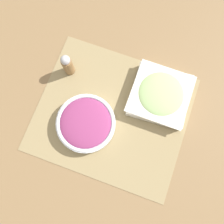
{
  "coord_description": "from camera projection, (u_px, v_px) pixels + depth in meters",
  "views": [
    {
      "loc": [
        0.05,
        -0.14,
        0.75
      ],
      "look_at": [
        0.0,
        0.0,
        0.03
      ],
      "focal_mm": 35.0,
      "sensor_mm": 36.0,
      "label": 1
    }
  ],
  "objects": [
    {
      "name": "placemat",
      "position": [
        112.0,
        114.0,
        0.77
      ],
      "size": [
        0.52,
        0.45,
        0.0
      ],
      "color": "#937F56",
      "rests_on": "ground_plane"
    },
    {
      "name": "cucumber_bowl",
      "position": [
        160.0,
        95.0,
        0.75
      ],
      "size": [
        0.21,
        0.21,
        0.05
      ],
      "color": "silver",
      "rests_on": "placemat"
    },
    {
      "name": "pepper_shaker",
      "position": [
        67.0,
        65.0,
        0.75
      ],
      "size": [
        0.04,
        0.04,
        0.1
      ],
      "color": "olive",
      "rests_on": "placemat"
    },
    {
      "name": "ground_plane",
      "position": [
        112.0,
        114.0,
        0.77
      ],
      "size": [
        3.0,
        3.0,
        0.0
      ],
      "primitive_type": "plane",
      "color": "olive"
    },
    {
      "name": "onion_bowl",
      "position": [
        86.0,
        123.0,
        0.73
      ],
      "size": [
        0.2,
        0.2,
        0.05
      ],
      "color": "silver",
      "rests_on": "placemat"
    }
  ]
}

